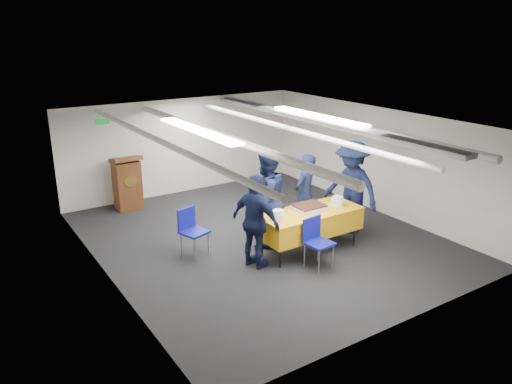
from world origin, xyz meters
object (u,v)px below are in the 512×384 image
Objects in this scene: serving_table at (310,222)px; podium at (127,182)px; sheet_cake at (309,207)px; sailor_a at (305,195)px; sailor_d at (351,187)px; chair_near at (316,237)px; chair_left at (191,227)px; chair_right at (351,202)px; sailor_b at (266,199)px; sailor_c at (256,222)px.

podium is at bearing 116.95° from serving_table.
sheet_cake is 0.73m from sailor_a.
podium is 0.78× the size of sailor_a.
sheet_cake is 1.23m from sailor_d.
chair_near is at bearing -119.46° from serving_table.
podium is 2.96m from chair_left.
chair_near is 2.23m from chair_left.
sheet_cake is at bearing 61.31° from chair_near.
chair_right is 0.54× the size of sailor_a.
sailor_a reaches higher than serving_table.
sailor_b is at bearing -112.34° from sailor_d.
chair_left is at bearing 169.74° from chair_right.
sailor_d reaches higher than serving_table.
sailor_a is (-1.00, 0.26, 0.28)m from chair_right.
sailor_c is 0.89× the size of sailor_d.
chair_right reaches higher than serving_table.
chair_right is at bearing -10.26° from chair_left.
chair_near is at bearing 87.77° from sailor_b.
sailor_b is at bearing -62.59° from sailor_c.
sailor_b is (1.34, -0.40, 0.39)m from chair_left.
podium is 1.44× the size of chair_right.
sailor_b is at bearing 135.94° from sheet_cake.
chair_right is at bearing 16.50° from serving_table.
sailor_d reaches higher than sailor_a.
sailor_a is (0.73, 1.23, 0.28)m from chair_near.
podium reaches higher than chair_left.
chair_near and chair_right have the same top height.
chair_left is at bearing -29.91° from sailor_a.
podium is 4.08m from sailor_c.
sailor_a is 0.98× the size of sailor_c.
sailor_c is at bearing 147.77° from chair_near.
sailor_d is at bearing -101.00° from sailor_c.
chair_near is 0.47× the size of sailor_d.
sailor_b is at bearing 174.22° from chair_right.
chair_near is 1.00× the size of chair_left.
serving_table is at bearing -106.94° from sailor_c.
podium is 1.44× the size of chair_near.
chair_right and chair_left have the same top height.
sailor_c reaches higher than chair_left.
sailor_d reaches higher than sailor_c.
serving_table is 0.27m from sheet_cake.
sheet_cake is 1.46m from chair_right.
chair_left is 0.47× the size of sailor_d.
sheet_cake reaches higher than serving_table.
sailor_b is (-0.23, 1.18, 0.39)m from chair_near.
podium is at bearing -75.01° from sailor_a.
chair_near and chair_left have the same top height.
chair_left is at bearing -114.68° from sailor_d.
chair_right is 2.01m from sailor_b.
podium is (-2.05, 3.91, -0.20)m from sheet_cake.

